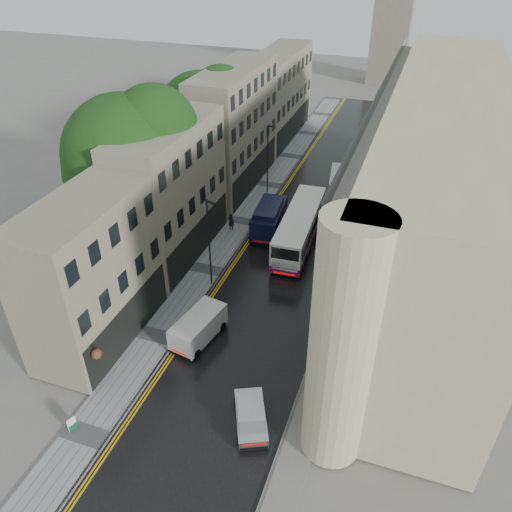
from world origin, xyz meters
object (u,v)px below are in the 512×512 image
Objects in this scene: tree_far at (202,131)px; pedestrian at (231,222)px; cream_bus at (278,244)px; navy_van at (252,227)px; lamp_post_far at (268,160)px; white_van at (174,337)px; tree_near at (129,177)px; lamp_post_near at (209,244)px; white_lorry at (329,195)px; silver_hatchback at (239,436)px; estate_sign at (72,424)px.

tree_far is 7.82× the size of pedestrian.
cream_bus reaches higher than navy_van.
white_van is at bearing -87.91° from lamp_post_far.
navy_van is (8.64, 4.55, -5.47)m from tree_near.
cream_bus is 1.50× the size of lamp_post_near.
tree_near is at bearing -117.56° from lamp_post_far.
navy_van is (8.34, -8.45, -4.75)m from tree_far.
white_lorry is (2.20, 9.58, 0.34)m from cream_bus.
tree_far is 2.86× the size of white_van.
cream_bus is 12.50m from lamp_post_far.
tree_near is 8.73m from lamp_post_near.
lamp_post_near is (7.76, -2.46, -3.17)m from tree_near.
silver_hatchback is 9.29m from estate_sign.
tree_near reaches higher than silver_hatchback.
pedestrian is 0.22× the size of lamp_post_far.
white_lorry reaches higher than navy_van.
white_lorry is 0.96× the size of lamp_post_near.
lamp_post_far is at bearing 94.95° from navy_van.
estate_sign is (-9.02, -2.21, -0.14)m from silver_hatchback.
silver_hatchback is 8.58m from white_van.
silver_hatchback is 0.51× the size of lamp_post_near.
white_van is (-5.52, -21.80, -0.85)m from white_lorry.
navy_van is at bearing -45.39° from tree_far.
lamp_post_far is (-0.82, 16.41, -0.10)m from lamp_post_near.
pedestrian is at bearing -96.48° from lamp_post_far.
lamp_post_near is (-0.88, -7.01, 2.30)m from navy_van.
white_van is at bearing -112.45° from white_lorry.
estate_sign is (-1.91, -14.89, -3.20)m from lamp_post_near.
navy_van is at bearing 104.06° from estate_sign.
cream_bus is at bearing -39.43° from navy_van.
white_van is at bearing -108.02° from cream_bus.
estate_sign is (-5.75, -19.89, -0.94)m from cream_bus.
white_van is (-3.33, -12.22, -0.51)m from cream_bus.
cream_bus is 2.52× the size of white_van.
white_lorry is at bearing 86.44° from white_van.
tree_near is at bearing -177.04° from lamp_post_near.
tree_far reaches higher than navy_van.
lamp_post_far is (-4.65, 11.40, 2.16)m from cream_bus.
silver_hatchback is (14.87, -15.14, -6.23)m from tree_near.
white_lorry is 7.65× the size of estate_sign.
estate_sign is at bearing 95.06° from pedestrian.
tree_near is 11.19m from navy_van.
white_lorry is (13.79, 12.13, -5.09)m from tree_near.
tree_near is 1.99× the size of white_lorry.
pedestrian is at bearing 42.98° from tree_near.
lamp_post_far is 31.47m from estate_sign.
estate_sign is (5.84, -17.35, -6.37)m from tree_near.
silver_hatchback is at bearing -40.17° from lamp_post_near.
silver_hatchback is 22.63m from pedestrian.
white_van is at bearing -65.44° from lamp_post_near.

